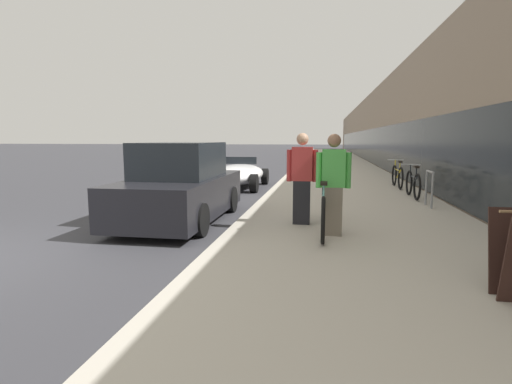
{
  "coord_description": "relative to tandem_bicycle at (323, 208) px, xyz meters",
  "views": [
    {
      "loc": [
        5.17,
        -4.48,
        1.73
      ],
      "look_at": [
        2.16,
        13.27,
        -0.7
      ],
      "focal_mm": 28.0,
      "sensor_mm": 36.0,
      "label": 1
    }
  ],
  "objects": [
    {
      "name": "bike_rack_hoop",
      "position": [
        2.44,
        2.87,
        0.12
      ],
      "size": [
        0.05,
        0.6,
        0.84
      ],
      "color": "gray",
      "rests_on": "sidewalk_slab"
    },
    {
      "name": "cruiser_bike_middle",
      "position": [
        2.37,
        6.58,
        -0.01
      ],
      "size": [
        0.52,
        1.85,
        0.89
      ],
      "color": "black",
      "rests_on": "sidewalk_slab"
    },
    {
      "name": "person_rider",
      "position": [
        0.15,
        -0.34,
        0.45
      ],
      "size": [
        0.57,
        0.22,
        1.67
      ],
      "color": "#756B5B",
      "rests_on": "sidewalk_slab"
    },
    {
      "name": "parked_sedan_curbside",
      "position": [
        -2.93,
        0.91,
        0.2
      ],
      "size": [
        1.77,
        4.01,
        1.64
      ],
      "color": "black",
      "rests_on": "ground"
    },
    {
      "name": "sidewalk_slab",
      "position": [
        0.68,
        18.53,
        -0.46
      ],
      "size": [
        4.69,
        70.0,
        0.14
      ],
      "color": "#BCB5A5",
      "rests_on": "ground"
    },
    {
      "name": "vintage_roadster_curbside",
      "position": [
        -3.02,
        6.75,
        -0.06
      ],
      "size": [
        1.87,
        4.15,
        1.06
      ],
      "color": "white",
      "rests_on": "ground"
    },
    {
      "name": "tandem_bicycle",
      "position": [
        0.0,
        0.0,
        0.0
      ],
      "size": [
        0.52,
        2.65,
        0.92
      ],
      "color": "black",
      "rests_on": "sidewalk_slab"
    },
    {
      "name": "person_bystander",
      "position": [
        -0.4,
        0.46,
        0.46
      ],
      "size": [
        0.57,
        0.22,
        1.69
      ],
      "color": "black",
      "rests_on": "sidewalk_slab"
    },
    {
      "name": "storefront_facade",
      "position": [
        8.05,
        26.53,
        1.88
      ],
      "size": [
        10.01,
        70.0,
        4.83
      ],
      "color": "gray",
      "rests_on": "ground"
    },
    {
      "name": "cruiser_bike_nearest",
      "position": [
        2.38,
        4.29,
        -0.02
      ],
      "size": [
        0.52,
        1.7,
        0.89
      ],
      "color": "black",
      "rests_on": "sidewalk_slab"
    }
  ]
}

